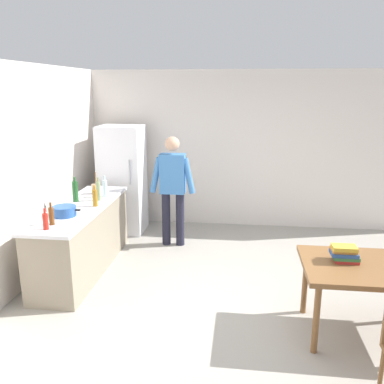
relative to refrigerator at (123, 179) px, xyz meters
The scene contains 16 objects.
ground_plane 3.19m from the refrigerator, 51.63° to the right, with size 14.00×14.00×0.00m, color #9E998E.
wall_back 2.04m from the refrigerator, 17.53° to the left, with size 6.40×0.12×2.70m, color silver.
wall_left 2.35m from the refrigerator, 107.65° to the right, with size 0.12×5.60×2.70m, color silver.
kitchen_counter 1.66m from the refrigerator, 93.58° to the right, with size 0.64×2.20×0.90m.
refrigerator is the anchor object (origin of this frame).
person 1.10m from the refrigerator, 30.23° to the right, with size 0.70×0.22×1.70m.
dining_table 4.27m from the refrigerator, 39.29° to the right, with size 1.40×0.90×0.75m.
cooking_pot 2.03m from the refrigerator, 93.50° to the right, with size 0.40×0.28×0.12m.
utensil_jar 0.97m from the refrigerator, 97.20° to the right, with size 0.11×0.11×0.32m.
bottle_beer_brown 2.36m from the refrigerator, 93.10° to the right, with size 0.06×0.06×0.26m.
bottle_vinegar_tall 1.32m from the refrigerator, 87.72° to the right, with size 0.06×0.06×0.32m.
bottle_wine_green 1.43m from the refrigerator, 99.77° to the right, with size 0.08×0.08×0.34m.
bottle_water_clear 1.11m from the refrigerator, 86.30° to the right, with size 0.07×0.07×0.30m.
bottle_oil_amber 1.59m from the refrigerator, 86.35° to the right, with size 0.06×0.06×0.28m.
bottle_sauce_red 2.51m from the refrigerator, 92.72° to the right, with size 0.06×0.06×0.24m.
book_stack 4.00m from the refrigerator, 41.30° to the right, with size 0.27×0.20×0.16m.
Camera 1 is at (0.07, -4.06, 2.40)m, focal length 37.89 mm.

